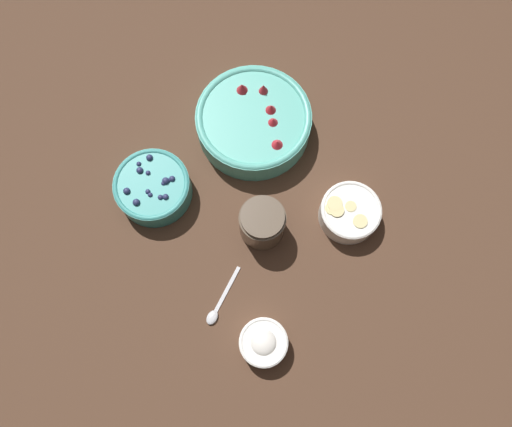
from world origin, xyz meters
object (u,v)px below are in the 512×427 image
object	(u,v)px
bowl_bananas	(350,212)
bowl_cream	(263,343)
jar_chocolate	(262,223)
bowl_strawberries	(254,121)
bowl_blueberries	(153,187)

from	to	relation	value
bowl_bananas	bowl_cream	xyz separation A→B (m)	(-0.05, 0.33, -0.00)
jar_chocolate	bowl_bananas	bearing A→B (deg)	-129.14
bowl_strawberries	bowl_bananas	size ratio (longest dim) A/B	2.01
bowl_blueberries	bowl_cream	xyz separation A→B (m)	(-0.41, 0.08, -0.01)
bowl_strawberries	bowl_cream	bearing A→B (deg)	134.63
bowl_bananas	bowl_blueberries	bearing A→B (deg)	34.82
bowl_bananas	jar_chocolate	size ratio (longest dim) A/B	1.32
bowl_bananas	bowl_cream	distance (m)	0.34
bowl_strawberries	bowl_bananas	world-z (taller)	bowl_strawberries
bowl_bananas	bowl_strawberries	bearing A→B (deg)	-3.60
jar_chocolate	bowl_cream	bearing A→B (deg)	132.66
bowl_strawberries	bowl_bananas	xyz separation A→B (m)	(-0.30, 0.02, -0.01)
bowl_bananas	jar_chocolate	distance (m)	0.19
bowl_cream	bowl_strawberries	bearing A→B (deg)	-45.37
bowl_blueberries	bowl_bananas	world-z (taller)	bowl_blueberries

